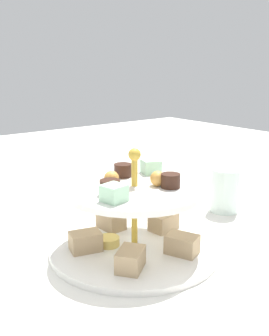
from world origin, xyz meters
The scene contains 4 objects.
ground_plane centered at (0.00, 0.00, 0.00)m, with size 2.40×2.40×0.00m, color silver.
tiered_serving_stand centered at (0.00, 0.00, 0.05)m, with size 0.28×0.28×0.17m.
butter_knife_left centered at (-0.01, -0.34, 0.00)m, with size 0.17×0.01×0.00m, color silver.
water_glass_mid_back centered at (-0.26, -0.03, 0.04)m, with size 0.06×0.06×0.09m, color silver.
Camera 1 is at (0.37, 0.47, 0.30)m, focal length 42.76 mm.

